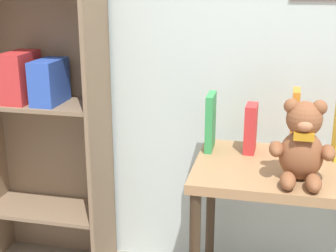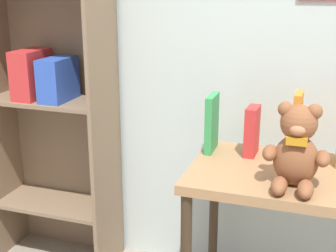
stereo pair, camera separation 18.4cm
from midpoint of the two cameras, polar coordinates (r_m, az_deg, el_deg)
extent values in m
cube|color=#7F664C|center=(2.04, -5.26, 2.51)|extent=(0.02, 0.29, 1.61)
cube|color=#7F664C|center=(2.28, -10.35, 3.86)|extent=(0.58, 0.02, 1.61)
cube|color=#7F664C|center=(2.34, -11.25, -9.20)|extent=(0.54, 0.26, 0.02)
cube|color=#7F664C|center=(2.17, -12.04, 3.07)|extent=(0.54, 0.26, 0.02)
cube|color=red|center=(2.16, -13.96, 6.13)|extent=(0.10, 0.20, 0.22)
cube|color=#2D51B7|center=(2.10, -10.83, 5.59)|extent=(0.10, 0.20, 0.19)
cube|color=#9E754C|center=(1.77, 17.61, -5.93)|extent=(0.72, 0.49, 0.04)
cylinder|color=#37291A|center=(2.13, 7.96, -11.03)|extent=(0.04, 0.04, 0.63)
ellipsoid|color=brown|center=(1.63, 18.46, -4.05)|extent=(0.15, 0.11, 0.17)
sphere|color=brown|center=(1.59, 18.90, 0.30)|extent=(0.12, 0.12, 0.12)
sphere|color=brown|center=(1.58, 17.42, 1.91)|extent=(0.05, 0.05, 0.05)
sphere|color=brown|center=(1.58, 20.67, 1.60)|extent=(0.05, 0.05, 0.05)
ellipsoid|color=#B56E48|center=(1.54, 18.85, -0.54)|extent=(0.05, 0.04, 0.04)
ellipsoid|color=brown|center=(1.61, 15.54, -3.22)|extent=(0.05, 0.10, 0.05)
ellipsoid|color=brown|center=(1.61, 21.50, -3.78)|extent=(0.05, 0.10, 0.05)
ellipsoid|color=brown|center=(1.57, 16.70, -7.07)|extent=(0.05, 0.10, 0.05)
ellipsoid|color=brown|center=(1.57, 19.68, -7.35)|extent=(0.05, 0.10, 0.05)
cube|color=#C68419|center=(1.56, 18.71, -1.82)|extent=(0.07, 0.02, 0.03)
cube|color=#33934C|center=(1.87, 8.02, 0.33)|extent=(0.03, 0.13, 0.23)
cube|color=red|center=(1.86, 13.00, -0.64)|extent=(0.05, 0.11, 0.19)
cube|color=orange|center=(1.85, 18.16, -0.10)|extent=(0.03, 0.11, 0.26)
camera|label=1|loc=(0.09, -87.14, 0.89)|focal=50.00mm
camera|label=2|loc=(0.09, 92.86, -0.89)|focal=50.00mm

